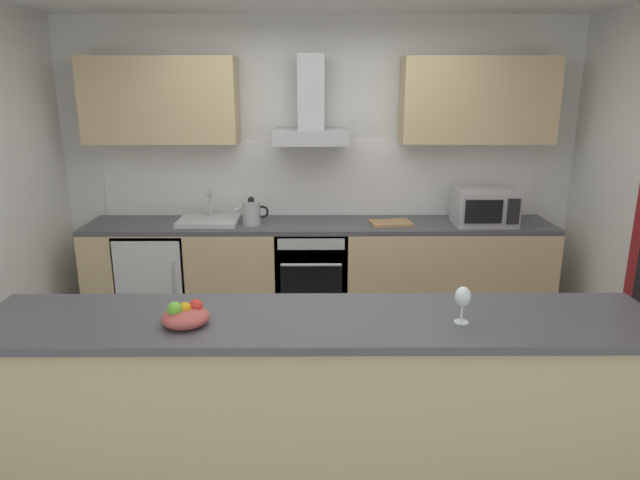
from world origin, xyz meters
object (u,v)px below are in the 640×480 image
sink (209,220)px  refrigerator (158,277)px  microwave (485,207)px  wine_glass (463,298)px  kettle (252,212)px  range_hood (311,116)px  oven (312,273)px  fruit_bowl (185,316)px  chopping_board (391,223)px

sink → refrigerator: bearing=-178.3°
microwave → wine_glass: (-0.74, -2.18, 0.04)m
kettle → range_hood: bearing=18.1°
oven → range_hood: size_ratio=1.11×
range_hood → fruit_bowl: (-0.56, -2.35, -0.78)m
refrigerator → range_hood: (1.33, 0.13, 1.36)m
sink → chopping_board: size_ratio=1.47×
kettle → range_hood: 0.94m
microwave → kettle: (-1.95, -0.01, -0.04)m
refrigerator → kettle: (0.83, -0.03, 0.58)m
refrigerator → sink: sink is taller
kettle → fruit_bowl: kettle is taller
fruit_bowl → sink: bearing=97.9°
microwave → sink: microwave is taller
refrigerator → fruit_bowl: size_ratio=3.86×
microwave → range_hood: bearing=173.8°
microwave → fruit_bowl: (-2.02, -2.19, -0.04)m
chopping_board → fruit_bowl: bearing=-119.3°
refrigerator → chopping_board: (2.00, -0.02, 0.49)m
refrigerator → microwave: microwave is taller
wine_glass → range_hood: bearing=107.1°
range_hood → wine_glass: bearing=-72.9°
microwave → kettle: 1.95m
fruit_bowl → chopping_board: 2.52m
wine_glass → chopping_board: (-0.05, 2.18, -0.18)m
microwave → chopping_board: bearing=179.7°
oven → chopping_board: bearing=-2.0°
kettle → wine_glass: size_ratio=1.62×
kettle → chopping_board: kettle is taller
sink → range_hood: bearing=7.8°
range_hood → chopping_board: 1.11m
refrigerator → chopping_board: chopping_board is taller
oven → sink: bearing=179.3°
refrigerator → fruit_bowl: bearing=-70.8°
microwave → wine_glass: bearing=-108.6°
microwave → fruit_bowl: bearing=-132.6°
sink → range_hood: 1.23m
refrigerator → sink: size_ratio=1.70×
kettle → fruit_bowl: 2.19m
range_hood → refrigerator: bearing=-174.3°
range_hood → wine_glass: 2.54m
sink → chopping_board: 1.54m
refrigerator → range_hood: range_hood is taller
fruit_bowl → chopping_board: fruit_bowl is taller
range_hood → chopping_board: bearing=-12.9°
sink → chopping_board: bearing=-1.3°
sink → wine_glass: sink is taller
range_hood → wine_glass: (0.72, -2.34, -0.70)m
wine_glass → chopping_board: size_ratio=0.52×
refrigerator → chopping_board: size_ratio=2.50×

